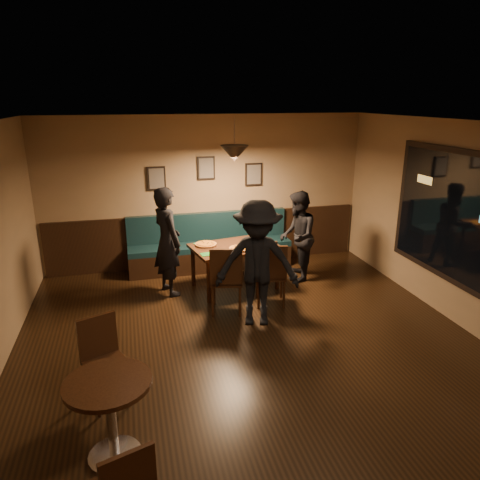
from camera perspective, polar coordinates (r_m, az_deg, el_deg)
The scene contains 27 objects.
floor at distance 5.70m, azimuth 2.39°, elevation -15.01°, with size 7.00×7.00×0.00m, color black.
ceiling at distance 4.80m, azimuth 2.83°, elevation 14.36°, with size 7.00×7.00×0.00m, color silver.
wall_back at distance 8.38m, azimuth -4.30°, elevation 6.11°, with size 6.00×6.00×0.00m, color #8C704F.
wainscot at distance 8.57m, azimuth -4.13°, elevation 0.17°, with size 5.88×0.06×1.00m, color black.
booth_bench at distance 8.32m, azimuth -3.80°, elevation -0.37°, with size 3.00×0.60×1.00m, color #0F232D, non-canonical shape.
window_frame at distance 6.88m, azimuth 25.69°, elevation 2.67°, with size 0.06×2.56×1.86m, color black.
window_glass at distance 6.86m, azimuth 25.49°, elevation 2.66°, with size 2.40×2.40×0.00m, color black.
picture_left at distance 8.19m, azimuth -10.58°, elevation 7.73°, with size 0.32×0.04×0.42m, color black.
picture_center at distance 8.27m, azimuth -4.34°, elevation 9.13°, with size 0.32×0.04×0.42m, color black.
picture_right at distance 8.49m, azimuth 1.74°, elevation 8.37°, with size 0.32×0.04×0.42m, color black.
pendant_lamp at distance 7.05m, azimuth -0.71°, elevation 10.97°, with size 0.44×0.44×0.25m, color black.
dining_table at distance 7.51m, azimuth -0.65°, elevation -3.43°, with size 1.38×0.89×0.74m, color black.
chair_near_left at distance 6.65m, azimuth -1.73°, elevation -4.88°, with size 0.46×0.46×1.05m, color #32170E, non-canonical shape.
chair_near_right at distance 6.90m, azimuth 3.93°, elevation -4.21°, with size 0.45×0.45×1.01m, color #32190E, non-canonical shape.
diner_left at distance 7.23m, azimuth -9.23°, elevation -0.19°, with size 0.64×0.42×1.77m, color black.
diner_right at distance 7.77m, azimuth 7.32°, elevation 0.43°, with size 0.77×0.60×1.58m, color black.
diner_front at distance 6.17m, azimuth 2.21°, elevation -3.04°, with size 1.16×0.66×1.79m, color black.
pizza_a at distance 7.42m, azimuth -4.37°, elevation -0.53°, with size 0.36×0.36×0.04m, color orange.
pizza_b at distance 7.20m, azimuth -0.07°, elevation -1.06°, with size 0.33×0.33×0.04m, color #CF6327.
pizza_c at distance 7.61m, azimuth 2.84°, elevation -0.03°, with size 0.37×0.37×0.04m, color gold.
soda_glass at distance 7.21m, azimuth 4.55°, elevation -0.70°, with size 0.06×0.06×0.14m, color black.
tabasco_bottle at distance 7.45m, azimuth 3.21°, elevation -0.15°, with size 0.03×0.03×0.11m, color #981505.
napkin_a at distance 7.51m, azimuth -5.21°, elevation -0.47°, with size 0.15×0.15×0.01m, color #207A34.
napkin_b at distance 7.00m, azimuth -4.33°, elevation -1.83°, with size 0.16×0.16×0.01m, color #1B6620.
cutlery_set at distance 7.03m, azimuth -0.25°, elevation -1.69°, with size 0.02×0.18×0.00m, color silver.
cafe_table at distance 4.35m, azimuth -16.06°, elevation -21.16°, with size 0.75×0.75×0.79m, color black.
cafe_chair_far at distance 4.99m, azimuth -16.69°, elevation -14.77°, with size 0.41×0.41×0.93m, color black, non-canonical shape.
Camera 1 is at (-1.39, -4.59, 3.08)m, focal length 33.50 mm.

